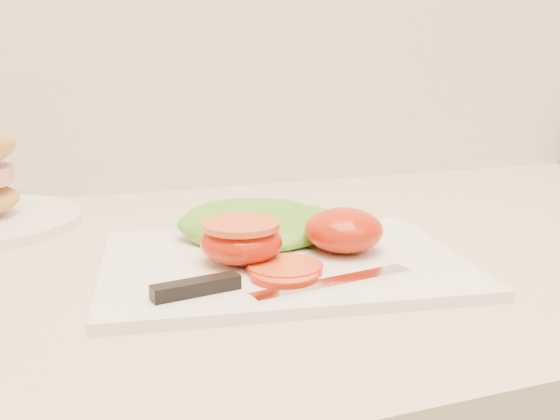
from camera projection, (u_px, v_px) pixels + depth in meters
name	position (u px, v px, depth m)	size (l,w,h in m)	color
cutting_board	(284.00, 263.00, 0.60)	(0.34, 0.25, 0.01)	white
tomato_half_dome	(344.00, 230.00, 0.61)	(0.08, 0.08, 0.04)	#B6220E
tomato_half_cut	(241.00, 240.00, 0.58)	(0.08, 0.08, 0.04)	#B6220E
tomato_slice_0	(285.00, 268.00, 0.56)	(0.07, 0.07, 0.01)	orange
tomato_slice_1	(285.00, 275.00, 0.54)	(0.06, 0.06, 0.01)	orange
lettuce_leaf_0	(257.00, 224.00, 0.66)	(0.17, 0.11, 0.03)	#6CB32F
lettuce_leaf_1	(295.00, 224.00, 0.67)	(0.11, 0.08, 0.02)	#6CB32F
knife	(252.00, 285.00, 0.51)	(0.23, 0.05, 0.01)	silver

